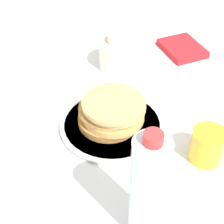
# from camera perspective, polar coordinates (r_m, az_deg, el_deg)

# --- Properties ---
(ground_plane) EXTENTS (4.00, 4.00, 0.00)m
(ground_plane) POSITION_cam_1_polar(r_m,az_deg,el_deg) (0.89, -1.28, -2.62)
(ground_plane) COLOR white
(plate) EXTENTS (0.25, 0.25, 0.01)m
(plate) POSITION_cam_1_polar(r_m,az_deg,el_deg) (0.89, 0.00, -1.94)
(plate) COLOR silver
(plate) RESTS_ON ground_plane
(pancake_stack) EXTENTS (0.15, 0.15, 0.07)m
(pancake_stack) POSITION_cam_1_polar(r_m,az_deg,el_deg) (0.87, 0.05, -0.01)
(pancake_stack) COLOR #B97E3B
(pancake_stack) RESTS_ON plate
(juice_glass) EXTENTS (0.07, 0.07, 0.08)m
(juice_glass) POSITION_cam_1_polar(r_m,az_deg,el_deg) (0.82, 14.33, -4.99)
(juice_glass) COLOR yellow
(juice_glass) RESTS_ON ground_plane
(cream_jug) EXTENTS (0.11, 0.11, 0.10)m
(cream_jug) POSITION_cam_1_polar(r_m,az_deg,el_deg) (1.07, 0.98, 8.95)
(cream_jug) COLOR beige
(cream_jug) RESTS_ON ground_plane
(water_bottle_near) EXTENTS (0.06, 0.06, 0.24)m
(water_bottle_near) POSITION_cam_1_polar(r_m,az_deg,el_deg) (0.63, 5.51, -11.66)
(water_bottle_near) COLOR silver
(water_bottle_near) RESTS_ON ground_plane
(napkin) EXTENTS (0.17, 0.15, 0.02)m
(napkin) POSITION_cam_1_polar(r_m,az_deg,el_deg) (1.18, 10.67, 9.51)
(napkin) COLOR red
(napkin) RESTS_ON ground_plane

